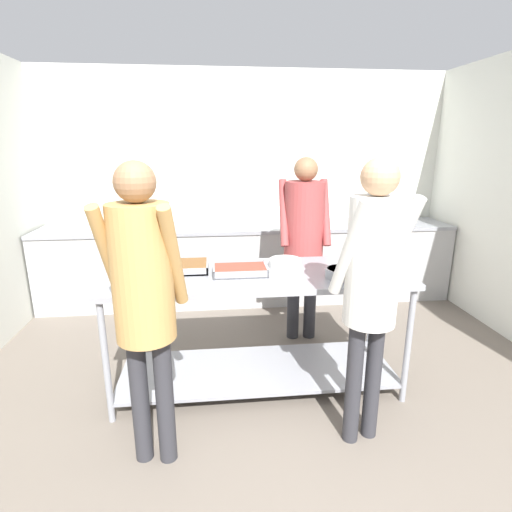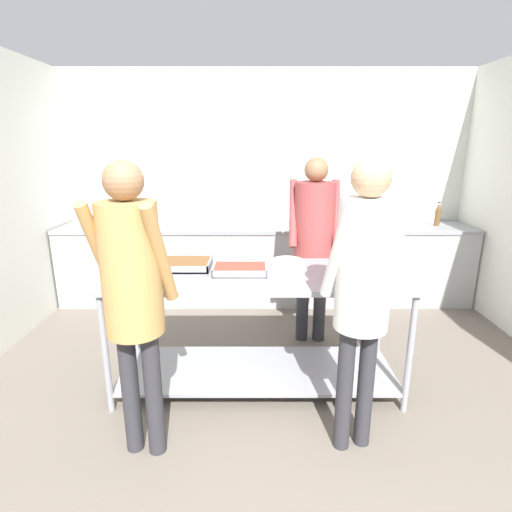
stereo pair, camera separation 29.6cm
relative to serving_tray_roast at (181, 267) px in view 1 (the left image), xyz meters
name	(u,v)px [view 1 (the left image)]	position (x,y,z in m)	size (l,w,h in m)	color
wall_rear	(246,186)	(0.65, 2.02, 0.39)	(4.88, 0.06, 2.65)	silver
back_counter	(249,263)	(0.65, 1.65, -0.48)	(4.72, 0.65, 0.90)	#A8A8A8
serving_counter	(257,311)	(0.55, -0.13, -0.32)	(2.16, 0.77, 0.91)	gray
serving_tray_roast	(181,267)	(0.00, 0.00, 0.00)	(0.40, 0.32, 0.05)	gray
serving_tray_vegetables	(240,270)	(0.43, -0.13, 0.00)	(0.39, 0.26, 0.05)	gray
plate_stack	(285,263)	(0.78, 0.00, 0.00)	(0.25, 0.25, 0.06)	white
sauce_pan	(342,272)	(1.13, -0.30, 0.01)	(0.36, 0.22, 0.07)	gray
guest_serving_left	(143,287)	(-0.13, -0.84, 0.15)	(0.46, 0.39, 1.74)	#2D2D33
guest_serving_right	(372,273)	(1.14, -0.79, 0.16)	(0.46, 0.41, 1.75)	#2D2D33
cook_behind_counter	(304,231)	(1.06, 0.61, 0.12)	(0.46, 0.36, 1.71)	#2D2D33
water_bottle	(413,212)	(2.63, 1.65, 0.09)	(0.06, 0.06, 0.28)	brown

